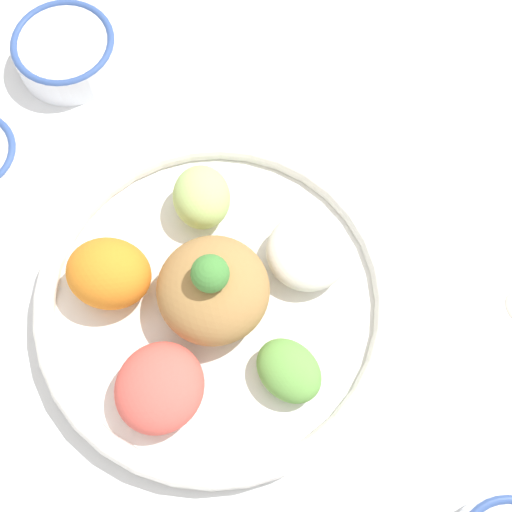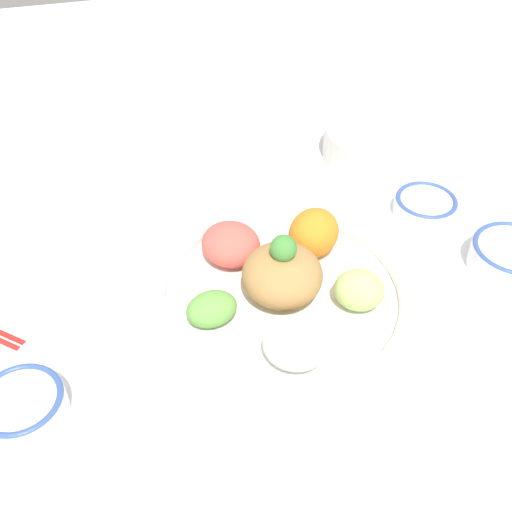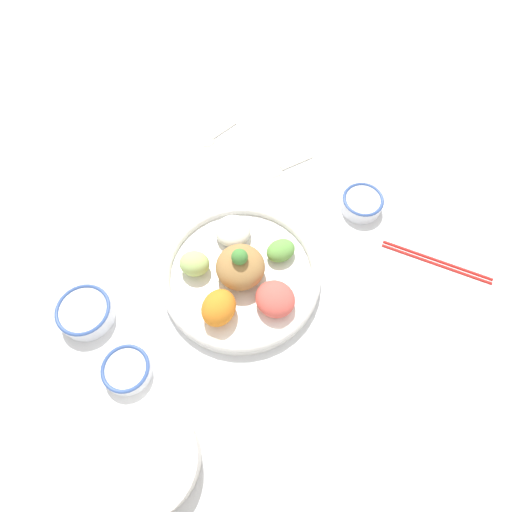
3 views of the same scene
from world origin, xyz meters
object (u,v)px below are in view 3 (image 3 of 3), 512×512
at_px(sauce_bowl_red, 127,370).
at_px(serving_spoon_main, 213,137).
at_px(salad_platter, 241,274).
at_px(rice_bowl_blue, 362,203).
at_px(chopsticks_pair_near, 437,262).
at_px(sauce_bowl_dark, 85,312).
at_px(side_serving_bowl, 146,460).
at_px(serving_spoon_extra, 284,167).

xyz_separation_m(sauce_bowl_red, serving_spoon_main, (-0.52, 0.31, -0.01)).
height_order(salad_platter, serving_spoon_main, salad_platter).
relative_size(rice_bowl_blue, serving_spoon_main, 0.81).
bearing_deg(chopsticks_pair_near, sauce_bowl_dark, 32.38).
bearing_deg(rice_bowl_blue, salad_platter, -74.25).
xyz_separation_m(salad_platter, sauce_bowl_dark, (-0.02, -0.32, -0.00)).
distance_m(side_serving_bowl, serving_spoon_main, 0.75).
bearing_deg(serving_spoon_extra, side_serving_bowl, -139.09).
bearing_deg(side_serving_bowl, sauce_bowl_red, -177.23).
bearing_deg(serving_spoon_main, rice_bowl_blue, -73.82).
distance_m(sauce_bowl_red, serving_spoon_extra, 0.59).
distance_m(serving_spoon_main, serving_spoon_extra, 0.20).
relative_size(side_serving_bowl, chopsticks_pair_near, 0.94).
relative_size(sauce_bowl_red, serving_spoon_main, 0.80).
distance_m(salad_platter, serving_spoon_extra, 0.32).
height_order(salad_platter, chopsticks_pair_near, salad_platter).
height_order(side_serving_bowl, chopsticks_pair_near, side_serving_bowl).
xyz_separation_m(chopsticks_pair_near, serving_spoon_extra, (-0.35, -0.23, -0.00)).
height_order(sauce_bowl_dark, chopsticks_pair_near, sauce_bowl_dark).
xyz_separation_m(sauce_bowl_red, rice_bowl_blue, (-0.21, 0.58, 0.00)).
xyz_separation_m(sauce_bowl_dark, chopsticks_pair_near, (0.11, 0.74, -0.02)).
bearing_deg(sauce_bowl_red, side_serving_bowl, 2.77).
bearing_deg(salad_platter, side_serving_bowl, -41.65).
relative_size(sauce_bowl_red, sauce_bowl_dark, 0.85).
bearing_deg(serving_spoon_extra, salad_platter, -136.33).
xyz_separation_m(side_serving_bowl, serving_spoon_extra, (-0.54, 0.44, -0.03)).
distance_m(sauce_bowl_dark, side_serving_bowl, 0.31).
bearing_deg(side_serving_bowl, chopsticks_pair_near, 106.13).
bearing_deg(rice_bowl_blue, serving_spoon_extra, -141.79).
distance_m(sauce_bowl_red, chopsticks_pair_near, 0.68).
xyz_separation_m(rice_bowl_blue, sauce_bowl_dark, (0.07, -0.64, 0.00)).
distance_m(sauce_bowl_red, sauce_bowl_dark, 0.15).
bearing_deg(salad_platter, serving_spoon_main, 173.21).
xyz_separation_m(serving_spoon_main, serving_spoon_extra, (0.15, 0.14, 0.00)).
distance_m(sauce_bowl_dark, serving_spoon_extra, 0.56).
height_order(serving_spoon_main, serving_spoon_extra, same).
bearing_deg(serving_spoon_main, serving_spoon_extra, -71.18).
distance_m(rice_bowl_blue, chopsticks_pair_near, 0.21).
relative_size(rice_bowl_blue, side_serving_bowl, 0.52).
distance_m(salad_platter, sauce_bowl_red, 0.29).
distance_m(chopsticks_pair_near, serving_spoon_extra, 0.41).
bearing_deg(side_serving_bowl, serving_spoon_extra, 140.64).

